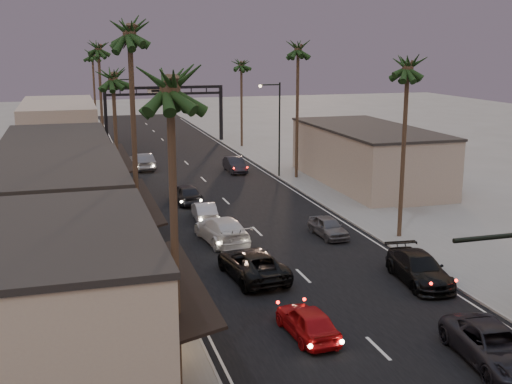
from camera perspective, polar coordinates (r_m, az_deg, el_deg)
ground at (r=55.05m, az=-3.43°, el=-0.11°), size 200.00×200.00×0.00m
road at (r=59.82m, az=-4.50°, el=0.94°), size 14.00×120.00×0.02m
sidewalk_left at (r=65.52m, az=-13.94°, el=1.70°), size 5.00×92.00×0.12m
sidewalk_right at (r=68.88m, az=2.05°, el=2.62°), size 5.00×92.00×0.12m
storefront_near at (r=26.19m, az=-17.82°, el=-9.43°), size 8.00×12.00×5.50m
storefront_mid at (r=39.52m, az=-17.44°, el=-1.84°), size 8.00×14.00×5.50m
storefront_far at (r=55.21m, az=-17.21°, el=2.02°), size 8.00×16.00×5.00m
storefront_dist at (r=77.88m, az=-17.09°, el=5.45°), size 8.00×20.00×6.00m
building_right at (r=59.19m, az=9.89°, el=3.12°), size 8.00×18.00×5.00m
arch at (r=83.43m, az=-8.15°, el=8.11°), size 15.20×0.40×7.27m
streetlight_right at (r=60.72m, az=1.85°, el=6.25°), size 2.13×0.30×9.00m
streetlight_left at (r=70.83m, az=-12.31°, el=6.93°), size 2.13×0.30×9.00m
palm_la at (r=21.57m, az=-7.69°, el=10.18°), size 3.20×3.20×13.20m
palm_lb at (r=34.46m, az=-11.21°, el=14.30°), size 3.20×3.20×15.20m
palm_lc at (r=48.44m, az=-12.63°, el=10.34°), size 3.20×3.20×12.20m
palm_ld at (r=67.37m, az=-13.87°, el=12.60°), size 3.20×3.20×14.20m
palm_ra at (r=41.68m, az=13.37°, el=11.26°), size 3.20×3.20×13.20m
palm_rb at (r=59.90m, az=3.77°, el=12.93°), size 3.20×3.20×14.20m
palm_rc at (r=79.02m, az=-1.31°, el=11.55°), size 3.20×3.20×12.20m
palm_far at (r=90.37m, az=-14.36°, el=11.96°), size 3.20×3.20×13.20m
oncoming_red at (r=28.52m, az=4.60°, el=-11.38°), size 1.93×4.27×1.42m
oncoming_pickup at (r=35.10m, az=-0.32°, el=-6.41°), size 3.14×5.95×1.60m
oncoming_silver at (r=46.53m, az=-4.62°, el=-1.71°), size 1.69×4.21×1.36m
oncoming_white at (r=41.31m, az=-3.05°, el=-3.37°), size 2.96×5.96×1.66m
oncoming_dgrey at (r=51.68m, az=-6.26°, el=-0.13°), size 2.35×4.79×1.57m
oncoming_grey_far at (r=66.34m, az=-10.07°, el=2.70°), size 2.25×5.17×1.65m
curbside_near at (r=27.90m, az=20.44°, el=-12.70°), size 3.04×5.64×1.51m
curbside_black at (r=35.53m, az=14.30°, el=-6.61°), size 2.71×5.58×1.56m
curbside_grey at (r=42.78m, az=6.44°, el=-3.10°), size 1.78×3.97×1.33m
curbside_far at (r=64.00m, az=-1.88°, el=2.44°), size 1.57×4.48×1.48m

